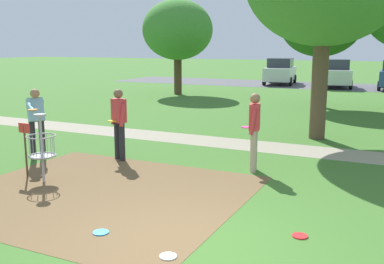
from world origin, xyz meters
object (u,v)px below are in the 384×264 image
object	(u,v)px
tree_near_left	(178,30)
tree_far_left	(321,22)
player_throwing	(254,127)
player_waiting_left	(36,119)
frisbee_far_right	(101,232)
parked_car_leftmost	(280,71)
frisbee_mid_grass	(300,236)
disc_golf_basket	(40,145)
parked_car_center_left	(335,73)
player_foreground_watching	(119,120)
frisbee_by_tee	(168,256)

from	to	relation	value
tree_near_left	tree_far_left	size ratio (longest dim) A/B	0.99
player_throwing	tree_near_left	bearing A→B (deg)	123.56
player_waiting_left	frisbee_far_right	xyz separation A→B (m)	(4.07, -2.91, -0.98)
player_throwing	player_waiting_left	world-z (taller)	same
tree_near_left	parked_car_leftmost	distance (m)	10.06
player_waiting_left	frisbee_mid_grass	distance (m)	7.03
disc_golf_basket	parked_car_center_left	xyz separation A→B (m)	(2.11, 24.17, 0.17)
player_foreground_watching	frisbee_far_right	size ratio (longest dim) A/B	7.29
parked_car_center_left	tree_near_left	bearing A→B (deg)	-131.52
parked_car_leftmost	parked_car_center_left	world-z (taller)	same
player_foreground_watching	parked_car_center_left	size ratio (longest dim) A/B	0.38
frisbee_mid_grass	tree_near_left	distance (m)	19.71
player_foreground_watching	parked_car_leftmost	world-z (taller)	parked_car_leftmost
player_foreground_watching	player_waiting_left	world-z (taller)	same
player_throwing	frisbee_far_right	world-z (taller)	player_throwing
player_throwing	parked_car_center_left	distance (m)	21.59
player_waiting_left	frisbee_by_tee	bearing A→B (deg)	-30.59
parked_car_center_left	frisbee_mid_grass	bearing A→B (deg)	-82.60
frisbee_far_right	frisbee_mid_grass	bearing A→B (deg)	23.41
player_waiting_left	parked_car_leftmost	distance (m)	23.62
player_throwing	frisbee_by_tee	world-z (taller)	player_throwing
tree_far_left	parked_car_center_left	xyz separation A→B (m)	(-0.75, 10.14, -2.81)
tree_far_left	player_throwing	bearing A→B (deg)	-86.28
tree_near_left	frisbee_mid_grass	bearing A→B (deg)	-57.19
player_throwing	tree_far_left	world-z (taller)	tree_far_left
parked_car_leftmost	player_waiting_left	bearing A→B (deg)	-89.22
frisbee_by_tee	parked_car_leftmost	size ratio (longest dim) A/B	0.05
frisbee_by_tee	frisbee_mid_grass	size ratio (longest dim) A/B	1.02
player_foreground_watching	player_waiting_left	xyz separation A→B (m)	(-1.84, -0.78, 0.02)
player_foreground_watching	parked_car_leftmost	bearing A→B (deg)	95.41
frisbee_by_tee	frisbee_mid_grass	world-z (taller)	same
frisbee_mid_grass	parked_car_leftmost	bearing A→B (deg)	105.53
player_waiting_left	parked_car_leftmost	xyz separation A→B (m)	(-0.32, 23.61, -0.06)
disc_golf_basket	tree_far_left	distance (m)	14.62
frisbee_far_right	tree_far_left	xyz separation A→B (m)	(0.22, 15.57, 3.72)
tree_near_left	parked_car_center_left	distance (m)	11.35
tree_far_left	parked_car_center_left	bearing A→B (deg)	94.22
disc_golf_basket	parked_car_leftmost	world-z (taller)	parked_car_leftmost
frisbee_by_tee	parked_car_center_left	xyz separation A→B (m)	(-1.78, 25.95, 0.91)
disc_golf_basket	tree_far_left	size ratio (longest dim) A/B	0.26
player_throwing	frisbee_by_tee	xyz separation A→B (m)	(0.29, -4.41, -0.96)
disc_golf_basket	player_throwing	size ratio (longest dim) A/B	0.81
disc_golf_basket	frisbee_mid_grass	distance (m)	5.37
player_throwing	parked_car_center_left	world-z (taller)	parked_car_center_left
disc_golf_basket	player_foreground_watching	xyz separation A→B (m)	(0.41, 2.15, 0.21)
parked_car_leftmost	tree_near_left	bearing A→B (deg)	-110.83
frisbee_far_right	parked_car_center_left	distance (m)	25.74
disc_golf_basket	tree_far_left	bearing A→B (deg)	78.48
player_throwing	tree_far_left	xyz separation A→B (m)	(-0.74, 11.40, 2.76)
tree_near_left	parked_car_leftmost	world-z (taller)	tree_near_left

